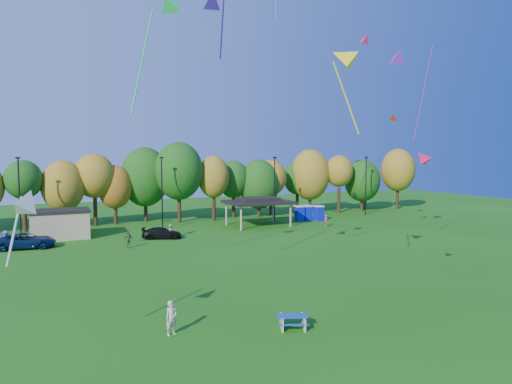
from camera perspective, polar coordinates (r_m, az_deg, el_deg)
name	(u,v)px	position (r m, az deg, el deg)	size (l,w,h in m)	color
ground	(326,357)	(22.43, 8.77, -19.70)	(160.00, 160.00, 0.00)	#19600F
tree_line	(130,181)	(63.42, -15.50, 1.38)	(93.57, 10.55, 11.15)	black
lamp_posts	(162,190)	(58.69, -11.67, 0.23)	(64.50, 0.25, 9.09)	black
utility_building	(60,224)	(55.49, -23.30, -3.68)	(6.30, 4.30, 3.25)	tan
pavilion	(258,202)	(59.96, 0.26, -1.20)	(8.20, 6.20, 3.77)	tan
porta_potties	(309,213)	(65.44, 6.59, -2.63)	(3.75, 2.16, 2.18)	#0E1BB8
picnic_table	(293,321)	(25.37, 4.60, -15.74)	(2.02, 1.87, 0.70)	tan
kite_flyer	(171,318)	(24.66, -10.52, -15.21)	(0.65, 0.43, 1.78)	beige
car_c	(26,241)	(51.03, -26.80, -5.48)	(2.54, 5.51, 1.53)	#0C2049
car_d	(162,233)	(52.05, -11.70, -5.05)	(1.77, 4.35, 1.26)	black
far_person_0	(326,221)	(59.99, 8.73, -3.57)	(0.59, 0.39, 1.62)	#9C4979
far_person_1	(170,231)	(52.24, -10.65, -4.83)	(0.77, 0.50, 1.57)	#7E8058
far_person_2	(6,239)	(52.06, -28.77, -5.22)	(1.16, 0.66, 1.79)	#4C5DA8
far_person_4	(128,240)	(47.64, -15.68, -5.74)	(0.99, 0.41, 1.70)	#5D7145
kite_0	(342,58)	(29.44, 10.72, 16.10)	(3.01, 2.92, 5.62)	yellow
kite_3	(399,56)	(43.51, 17.45, 15.88)	(2.19, 4.88, 8.41)	purple
kite_6	(366,38)	(47.46, 13.54, 18.17)	(1.18, 1.52, 1.42)	#C5205F
kite_7	(393,117)	(50.13, 16.81, 9.02)	(1.60, 1.56, 1.29)	red
kite_10	(172,4)	(28.55, -10.47, 22.14)	(3.57, 3.51, 7.38)	#1CD55C
kite_12	(26,201)	(20.87, -26.77, -1.00)	(1.78, 2.12, 3.49)	#BCBCBC
kite_13	(422,157)	(29.98, 20.04, 4.09)	(1.30, 1.42, 1.14)	#C30A36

